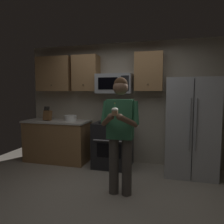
{
  "coord_description": "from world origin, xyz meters",
  "views": [
    {
      "loc": [
        0.92,
        -2.75,
        1.54
      ],
      "look_at": [
        0.13,
        0.22,
        1.25
      ],
      "focal_mm": 33.33,
      "sensor_mm": 36.0,
      "label": 1
    }
  ],
  "objects": [
    {
      "name": "cupcake",
      "position": [
        0.26,
        -0.12,
        1.29
      ],
      "size": [
        0.09,
        0.09,
        0.17
      ],
      "color": "#A87F56"
    },
    {
      "name": "bowl_large_white",
      "position": [
        -1.11,
        1.37,
        0.99
      ],
      "size": [
        0.27,
        0.27,
        0.13
      ],
      "color": "white",
      "rests_on": "counter_left"
    },
    {
      "name": "microwave",
      "position": [
        -0.15,
        1.48,
        1.72
      ],
      "size": [
        0.74,
        0.41,
        0.4
      ],
      "color": "#9EA0A5"
    },
    {
      "name": "person",
      "position": [
        0.26,
        0.21,
        1.0
      ],
      "size": [
        0.6,
        0.48,
        1.76
      ],
      "color": "#4C4742",
      "rests_on": "ground"
    },
    {
      "name": "cabinet_row_upper",
      "position": [
        -0.72,
        1.53,
        1.95
      ],
      "size": [
        2.78,
        0.36,
        0.76
      ],
      "color": "#9E7247"
    },
    {
      "name": "counter_left",
      "position": [
        -1.45,
        1.38,
        0.46
      ],
      "size": [
        1.44,
        0.66,
        0.92
      ],
      "color": "#9E7247",
      "rests_on": "ground"
    },
    {
      "name": "oven_range",
      "position": [
        -0.15,
        1.36,
        0.46
      ],
      "size": [
        0.76,
        0.7,
        0.93
      ],
      "color": "black",
      "rests_on": "ground"
    },
    {
      "name": "refrigerator",
      "position": [
        1.35,
        1.32,
        0.9
      ],
      "size": [
        0.9,
        0.75,
        1.8
      ],
      "color": "#B7BABF",
      "rests_on": "ground"
    },
    {
      "name": "ground_plane",
      "position": [
        0.0,
        0.0,
        0.0
      ],
      "size": [
        6.0,
        6.0,
        0.0
      ],
      "primitive_type": "plane",
      "color": "#9E9384"
    },
    {
      "name": "wall_back",
      "position": [
        0.0,
        1.75,
        1.3
      ],
      "size": [
        4.4,
        0.1,
        2.6
      ],
      "primitive_type": "cube",
      "color": "#B7AD99",
      "rests_on": "ground"
    },
    {
      "name": "knife_block",
      "position": [
        -1.65,
        1.33,
        1.04
      ],
      "size": [
        0.16,
        0.15,
        0.32
      ],
      "color": "brown",
      "rests_on": "counter_left"
    }
  ]
}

